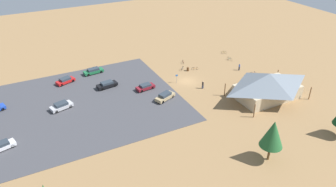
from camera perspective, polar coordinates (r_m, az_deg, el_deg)
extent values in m
plane|color=#937047|center=(75.23, 3.40, 2.24)|extent=(160.00, 160.00, 0.00)
cube|color=#424247|center=(68.08, -15.89, -2.09)|extent=(41.59, 33.17, 0.05)
cube|color=#C6B28E|center=(70.90, 17.24, 0.36)|extent=(12.94, 7.48, 2.89)
pyramid|color=slate|center=(69.63, 17.58, 2.39)|extent=(15.31, 9.84, 2.77)
cylinder|color=brown|center=(78.72, 18.92, 3.06)|extent=(0.20, 0.20, 2.89)
cylinder|color=brown|center=(69.50, 10.11, 0.69)|extent=(0.20, 0.20, 2.89)
cylinder|color=brown|center=(73.36, 23.99, 0.03)|extent=(0.20, 0.20, 2.89)
cylinder|color=brown|center=(63.36, 15.14, -3.01)|extent=(0.20, 0.20, 2.89)
cylinder|color=brown|center=(80.06, 3.56, 4.36)|extent=(0.60, 0.60, 0.90)
cylinder|color=#99999E|center=(73.82, 1.54, 2.68)|extent=(0.08, 0.08, 2.20)
cube|color=#1959B2|center=(73.46, 1.55, 3.23)|extent=(0.56, 0.04, 0.40)
cylinder|color=brown|center=(53.88, 17.57, -9.98)|extent=(0.37, 0.37, 2.79)
cone|color=#235B2D|center=(51.71, 18.18, -6.83)|extent=(3.62, 3.62, 4.54)
torus|color=black|center=(80.13, 2.48, 4.34)|extent=(0.53, 0.54, 0.71)
torus|color=black|center=(81.02, 2.67, 4.63)|extent=(0.53, 0.54, 0.71)
cylinder|color=silver|center=(80.53, 2.57, 4.56)|extent=(0.68, 0.69, 0.04)
cylinder|color=silver|center=(80.32, 2.54, 4.57)|extent=(0.04, 0.04, 0.43)
cube|color=black|center=(80.23, 2.55, 4.71)|extent=(0.20, 0.20, 0.05)
cylinder|color=silver|center=(80.84, 2.65, 4.73)|extent=(0.04, 0.04, 0.42)
cylinder|color=black|center=(80.75, 2.65, 4.87)|extent=(0.37, 0.36, 0.03)
torus|color=black|center=(91.73, 9.63, 7.28)|extent=(0.43, 0.53, 0.65)
torus|color=black|center=(91.51, 10.23, 7.17)|extent=(0.43, 0.53, 0.65)
cylinder|color=yellow|center=(91.58, 9.94, 7.29)|extent=(0.60, 0.74, 0.04)
cylinder|color=yellow|center=(91.58, 9.83, 7.36)|extent=(0.04, 0.04, 0.40)
cube|color=black|center=(91.51, 9.84, 7.48)|extent=(0.19, 0.21, 0.05)
cylinder|color=yellow|center=(91.45, 10.18, 7.30)|extent=(0.04, 0.04, 0.41)
cylinder|color=black|center=(91.38, 10.19, 7.42)|extent=(0.40, 0.32, 0.03)
torus|color=black|center=(87.22, 11.19, 5.96)|extent=(0.22, 0.71, 0.72)
torus|color=black|center=(87.79, 10.65, 6.17)|extent=(0.22, 0.71, 0.72)
cylinder|color=#197A7F|center=(87.46, 10.93, 6.14)|extent=(0.28, 0.94, 0.04)
cylinder|color=#197A7F|center=(87.31, 11.03, 6.17)|extent=(0.04, 0.04, 0.47)
cube|color=black|center=(87.22, 11.04, 6.31)|extent=(0.13, 0.21, 0.05)
cylinder|color=#197A7F|center=(87.64, 10.72, 6.30)|extent=(0.04, 0.04, 0.49)
cylinder|color=black|center=(87.54, 10.74, 6.44)|extent=(0.47, 0.15, 0.03)
torus|color=black|center=(84.85, 2.62, 5.80)|extent=(0.24, 0.63, 0.65)
torus|color=black|center=(83.91, 2.76, 5.52)|extent=(0.24, 0.63, 0.65)
cylinder|color=red|center=(84.33, 2.69, 5.73)|extent=(0.34, 0.92, 0.04)
cylinder|color=red|center=(84.46, 2.67, 5.85)|extent=(0.04, 0.04, 0.43)
cube|color=black|center=(84.37, 2.67, 5.98)|extent=(0.14, 0.22, 0.05)
cylinder|color=red|center=(83.91, 2.75, 5.68)|extent=(0.04, 0.04, 0.44)
cylinder|color=black|center=(83.83, 2.75, 5.82)|extent=(0.47, 0.18, 0.03)
torus|color=black|center=(80.32, 14.50, 3.43)|extent=(0.69, 0.26, 0.72)
torus|color=black|center=(80.74, 15.20, 3.48)|extent=(0.69, 0.26, 0.72)
cylinder|color=#722D9E|center=(80.48, 14.86, 3.53)|extent=(0.95, 0.34, 0.04)
cylinder|color=#722D9E|center=(80.36, 14.74, 3.59)|extent=(0.04, 0.04, 0.43)
cube|color=black|center=(80.27, 14.76, 3.72)|extent=(0.21, 0.14, 0.05)
cylinder|color=#722D9E|center=(80.59, 15.16, 3.64)|extent=(0.04, 0.04, 0.51)
cylinder|color=black|center=(80.49, 15.18, 3.80)|extent=(0.18, 0.47, 0.03)
torus|color=black|center=(80.72, 4.43, 4.44)|extent=(0.60, 0.31, 0.64)
torus|color=black|center=(80.85, 5.21, 4.45)|extent=(0.60, 0.31, 0.64)
cylinder|color=orange|center=(80.74, 4.82, 4.51)|extent=(0.93, 0.46, 0.04)
cylinder|color=orange|center=(80.68, 4.68, 4.56)|extent=(0.04, 0.04, 0.35)
cube|color=black|center=(80.61, 4.69, 4.67)|extent=(0.22, 0.16, 0.05)
cylinder|color=orange|center=(80.74, 5.14, 4.59)|extent=(0.04, 0.04, 0.45)
cylinder|color=black|center=(80.64, 5.14, 4.74)|extent=(0.23, 0.45, 0.03)
torus|color=black|center=(79.63, 18.93, 2.50)|extent=(0.57, 0.50, 0.72)
torus|color=black|center=(79.75, 19.66, 2.41)|extent=(0.57, 0.50, 0.72)
cylinder|color=black|center=(79.64, 19.31, 2.53)|extent=(0.74, 0.65, 0.04)
cylinder|color=black|center=(79.58, 19.19, 2.60)|extent=(0.04, 0.04, 0.41)
cube|color=black|center=(79.50, 19.21, 2.73)|extent=(0.20, 0.19, 0.05)
cylinder|color=black|center=(79.64, 19.62, 2.57)|extent=(0.04, 0.04, 0.47)
cylinder|color=black|center=(79.54, 19.64, 2.72)|extent=(0.34, 0.38, 0.03)
cube|color=red|center=(77.56, -17.81, 2.13)|extent=(4.55, 3.06, 0.60)
cube|color=#2D3842|center=(77.32, -17.88, 2.49)|extent=(2.74, 2.23, 0.51)
cylinder|color=black|center=(76.46, -18.41, 1.45)|extent=(0.68, 0.42, 0.64)
cylinder|color=black|center=(77.68, -18.97, 1.80)|extent=(0.68, 0.42, 0.64)
cylinder|color=black|center=(77.65, -16.61, 2.19)|extent=(0.68, 0.42, 0.64)
cylinder|color=black|center=(78.85, -17.19, 2.53)|extent=(0.68, 0.42, 0.64)
cube|color=white|center=(60.56, -27.52, -8.40)|extent=(4.58, 2.75, 0.59)
cube|color=#2D3842|center=(60.25, -27.64, -7.98)|extent=(2.71, 2.07, 0.51)
cylinder|color=black|center=(60.26, -25.96, -8.41)|extent=(0.67, 0.38, 0.64)
cylinder|color=black|center=(61.47, -26.41, -7.73)|extent=(0.67, 0.38, 0.64)
cylinder|color=black|center=(71.70, -27.40, -2.51)|extent=(0.68, 0.39, 0.64)
cylinder|color=black|center=(73.04, -27.79, -2.02)|extent=(0.68, 0.39, 0.64)
cube|color=#1E6B3D|center=(80.48, -13.14, 3.85)|extent=(4.93, 2.21, 0.64)
cube|color=#2D3842|center=(80.24, -13.19, 4.22)|extent=(2.82, 1.78, 0.52)
cylinder|color=black|center=(79.47, -14.00, 3.22)|extent=(0.66, 0.29, 0.64)
cylinder|color=black|center=(80.75, -14.38, 3.60)|extent=(0.66, 0.29, 0.64)
cylinder|color=black|center=(80.43, -11.86, 3.81)|extent=(0.66, 0.29, 0.64)
cylinder|color=black|center=(81.70, -12.26, 4.18)|extent=(0.66, 0.29, 0.64)
cube|color=#BCBCC1|center=(67.61, -18.46, -2.20)|extent=(4.70, 2.96, 0.65)
cube|color=#2D3842|center=(67.32, -18.53, -1.78)|extent=(2.79, 2.24, 0.52)
cylinder|color=black|center=(66.61, -19.25, -3.09)|extent=(0.68, 0.38, 0.64)
cylinder|color=black|center=(67.97, -19.84, -2.51)|extent=(0.68, 0.38, 0.64)
cylinder|color=black|center=(67.52, -17.00, -2.21)|extent=(0.68, 0.38, 0.64)
cylinder|color=black|center=(68.87, -17.63, -1.66)|extent=(0.68, 0.38, 0.64)
cube|color=tan|center=(67.33, -0.52, -0.62)|extent=(4.95, 3.31, 0.70)
cube|color=#2D3842|center=(67.01, -0.52, -0.15)|extent=(2.97, 2.36, 0.58)
cylinder|color=black|center=(66.01, -0.95, -1.55)|extent=(0.68, 0.44, 0.64)
cylinder|color=black|center=(66.89, -1.90, -1.11)|extent=(0.68, 0.44, 0.64)
cylinder|color=black|center=(68.06, 0.83, -0.51)|extent=(0.68, 0.44, 0.64)
cylinder|color=black|center=(68.90, -0.11, -0.10)|extent=(0.68, 0.44, 0.64)
cube|color=maroon|center=(71.33, -4.05, 1.12)|extent=(4.39, 2.24, 0.62)
cube|color=#2D3842|center=(71.08, -4.06, 1.50)|extent=(2.53, 1.80, 0.45)
cylinder|color=black|center=(70.24, -4.72, 0.41)|extent=(0.66, 0.30, 0.64)
cylinder|color=black|center=(71.39, -5.33, 0.89)|extent=(0.66, 0.30, 0.64)
cylinder|color=black|center=(71.51, -2.75, 1.04)|extent=(0.66, 0.30, 0.64)
cylinder|color=black|center=(72.63, -3.38, 1.51)|extent=(0.66, 0.30, 0.64)
cube|color=black|center=(73.28, -10.81, 1.48)|extent=(4.79, 2.31, 0.69)
cube|color=#2D3842|center=(73.02, -10.85, 1.89)|extent=(2.75, 1.84, 0.48)
cylinder|color=black|center=(72.26, -11.65, 0.74)|extent=(0.66, 0.30, 0.64)
cylinder|color=black|center=(73.51, -12.14, 1.21)|extent=(0.66, 0.30, 0.64)
cylinder|color=black|center=(73.32, -9.44, 1.42)|extent=(0.66, 0.30, 0.64)
cylinder|color=black|center=(74.55, -9.95, 1.86)|extent=(0.66, 0.30, 0.64)
cube|color=#2D3347|center=(82.19, 12.56, 4.38)|extent=(0.39, 0.40, 0.94)
cylinder|color=blue|center=(81.88, 12.62, 4.86)|extent=(0.36, 0.36, 0.57)
sphere|color=tan|center=(81.71, 12.65, 5.12)|extent=(0.24, 0.24, 0.24)
cube|color=#2D3347|center=(72.13, 6.20, 1.23)|extent=(0.33, 0.26, 0.89)
cylinder|color=black|center=(71.76, 6.24, 1.78)|extent=(0.36, 0.36, 0.68)
sphere|color=tan|center=(71.55, 6.26, 2.10)|extent=(0.24, 0.24, 0.24)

